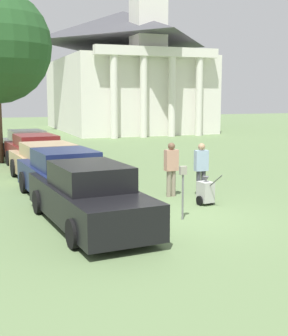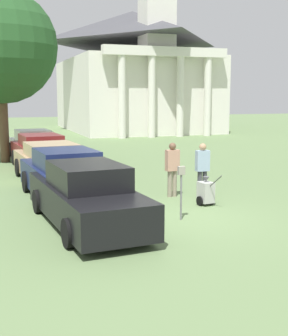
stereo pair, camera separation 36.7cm
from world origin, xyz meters
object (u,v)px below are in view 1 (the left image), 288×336
object	(u,v)px
parked_car_navy	(64,176)
parked_car_tan	(47,163)
parked_car_white	(27,146)
equipment_cart	(206,192)
person_supervisor	(201,166)
church	(125,69)
parked_car_maroon	(35,153)
parking_meter	(183,183)
person_worker	(171,166)
parked_car_black	(88,197)

from	to	relation	value
parked_car_navy	parked_car_tan	distance (m)	3.22
parked_car_white	equipment_cart	size ratio (longest dim) A/B	4.83
person_supervisor	equipment_cart	bearing A→B (deg)	71.66
parked_car_tan	church	bearing A→B (deg)	60.67
parked_car_navy	parked_car_maroon	bearing A→B (deg)	85.05
parked_car_maroon	parking_meter	xyz separation A→B (m)	(2.40, -9.94, 0.26)
parked_car_tan	parked_car_white	bearing A→B (deg)	85.05
parked_car_navy	church	bearing A→B (deg)	63.24
person_supervisor	church	bearing A→B (deg)	-101.24
equipment_cart	person_worker	bearing A→B (deg)	101.77
parked_car_tan	person_supervisor	bearing A→B (deg)	-50.83
parked_car_navy	parking_meter	bearing A→B (deg)	-59.92
parked_car_maroon	parked_car_navy	bearing A→B (deg)	-94.95
parked_car_white	person_supervisor	xyz separation A→B (m)	(4.15, -10.89, 0.28)
parked_car_tan	person_supervisor	world-z (taller)	person_supervisor
parked_car_black	equipment_cart	size ratio (longest dim) A/B	5.36
parked_car_maroon	parked_car_white	xyz separation A→B (m)	(0.00, 3.32, -0.02)
parked_car_tan	parked_car_white	xyz separation A→B (m)	(0.00, 6.61, 0.00)
parked_car_navy	parked_car_white	world-z (taller)	parked_car_navy
parked_car_navy	person_supervisor	xyz separation A→B (m)	(4.15, -1.06, 0.25)
person_supervisor	parking_meter	bearing A→B (deg)	55.77
parked_car_maroon	person_supervisor	xyz separation A→B (m)	(4.15, -7.57, 0.26)
parked_car_black	parked_car_maroon	bearing A→B (deg)	85.05
parking_meter	parked_car_white	bearing A→B (deg)	100.28
parked_car_navy	parked_car_tan	world-z (taller)	parked_car_navy
parked_car_black	parked_car_maroon	size ratio (longest dim) A/B	1.05
parked_car_white	church	world-z (taller)	church
parking_meter	equipment_cart	xyz separation A→B (m)	(1.34, 1.28, -0.59)
parked_car_black	equipment_cart	distance (m)	3.87
parked_car_white	parked_car_navy	bearing A→B (deg)	-94.95
parked_car_navy	parked_car_tan	xyz separation A→B (m)	(-0.00, 3.22, -0.04)
person_worker	equipment_cart	bearing A→B (deg)	104.69
parked_car_navy	parking_meter	distance (m)	4.19
parked_car_white	parking_meter	bearing A→B (deg)	-84.68
parked_car_navy	parking_meter	size ratio (longest dim) A/B	3.64
parked_car_white	church	bearing A→B (deg)	53.15
parked_car_tan	person_supervisor	xyz separation A→B (m)	(4.15, -4.28, 0.28)
parked_car_black	church	size ratio (longest dim) A/B	0.25
parked_car_white	person_supervisor	bearing A→B (deg)	-74.07
parked_car_tan	person_worker	bearing A→B (deg)	-55.70
parked_car_navy	person_supervisor	size ratio (longest dim) A/B	3.00
parked_car_navy	parking_meter	xyz separation A→B (m)	(2.40, -3.43, 0.25)
church	person_worker	bearing A→B (deg)	-105.33
parked_car_tan	person_supervisor	size ratio (longest dim) A/B	3.06
parked_car_black	parked_car_navy	distance (m)	3.09
parked_car_maroon	equipment_cart	xyz separation A→B (m)	(3.75, -8.66, -0.32)
parked_car_navy	equipment_cart	xyz separation A→B (m)	(3.74, -2.15, -0.33)
parked_car_white	person_supervisor	world-z (taller)	person_supervisor
parked_car_tan	parking_meter	xyz separation A→B (m)	(2.40, -6.65, 0.29)
person_supervisor	parked_car_navy	bearing A→B (deg)	-12.07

